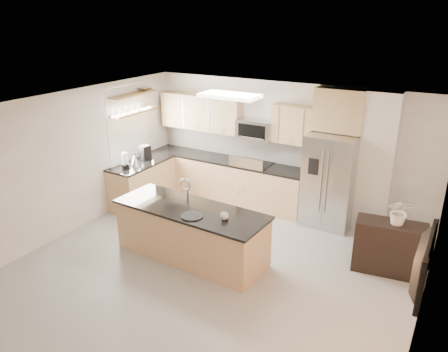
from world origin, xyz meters
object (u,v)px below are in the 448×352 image
Objects in this scene: refrigerator at (330,181)px; platter at (192,216)px; microwave at (256,129)px; flower_vase at (401,205)px; range at (252,184)px; bowl at (144,88)px; island at (191,232)px; television at (415,262)px; cup at (224,216)px; blender at (125,162)px; coffee_maker at (145,153)px; kettle at (135,160)px; credenza at (389,247)px.

refrigerator reaches higher than platter.
flower_vase is (3.08, -1.32, -0.47)m from microwave.
bowl is at bearing -164.97° from range.
island is 2.44× the size of television.
cup is 0.38× the size of blender.
television is (3.51, -3.12, 0.88)m from range.
television is at bearing -8.50° from platter.
bowl reaches higher than coffee_maker.
island is 7.02× the size of bowl.
platter is 2.95m from coffee_maker.
flower_vase is at bearing 1.13° from kettle.
refrigerator is 6.37× the size of kettle.
island is at bearing -165.71° from credenza.
microwave reaches higher than platter.
flower_vase reaches higher than coffee_maker.
kettle is at bearing 77.69° from blender.
flower_vase is at bearing 0.51° from credenza.
blender is 0.24m from kettle.
blender is at bearing -143.67° from range.
television reaches higher than range.
platter is 1.05× the size of blender.
credenza is at bearing -21.89° from range.
range is 3.01m from bowl.
island is 2.49× the size of credenza.
island is 4.18× the size of flower_vase.
blender is (-2.07, -1.65, -0.56)m from microwave.
range is 2.62m from cup.
cup is 0.34× the size of bowl.
microwave is at bearing 174.14° from refrigerator.
blender reaches higher than platter.
bowl is (-2.33, 1.78, 1.93)m from island.
range is 3.35× the size of blender.
coffee_maker is 0.50× the size of flower_vase.
credenza is 3.78× the size of kettle.
flower_vase is (5.10, 0.10, 0.11)m from kettle.
bowl is at bearing 66.40° from television.
television is at bearing -21.71° from coffee_maker.
blender is at bearing -176.34° from flower_vase.
television is (5.54, -1.82, 0.31)m from kettle.
refrigerator is at bearing -1.60° from range.
microwave is 4.79m from television.
microwave reaches higher than coffee_maker.
coffee_maker is 0.29× the size of television.
blender reaches higher than cup.
kettle is (-5.03, -0.09, 0.62)m from credenza.
island is at bearing 77.96° from television.
platter is (0.20, -0.25, 0.45)m from island.
cup is at bearing 19.50° from platter.
credenza is at bearing -3.57° from coffee_maker.
coffee_maker is at bearing -167.35° from refrigerator.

